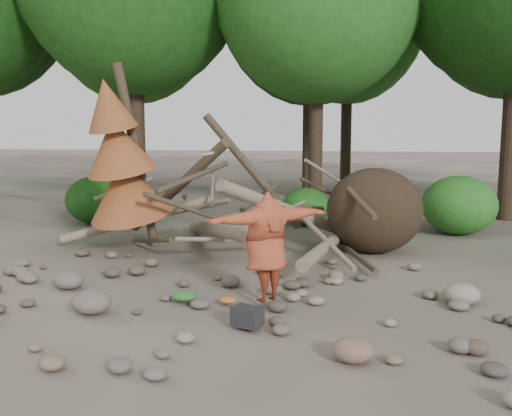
# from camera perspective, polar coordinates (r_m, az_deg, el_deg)

# --- Properties ---
(ground) EXTENTS (120.00, 120.00, 0.00)m
(ground) POSITION_cam_1_polar(r_m,az_deg,el_deg) (9.58, -2.91, -9.56)
(ground) COLOR #514C44
(ground) RESTS_ON ground
(deadfall_pile) EXTENTS (8.55, 5.24, 3.30)m
(deadfall_pile) POSITION_cam_1_polar(r_m,az_deg,el_deg) (13.33, 9.29, -0.42)
(deadfall_pile) COLOR #332619
(deadfall_pile) RESTS_ON ground
(dead_conifer) EXTENTS (2.06, 2.16, 4.35)m
(dead_conifer) POSITION_cam_1_polar(r_m,az_deg,el_deg) (13.30, -13.33, 4.48)
(dead_conifer) COLOR #4C3F30
(dead_conifer) RESTS_ON ground
(bush_left) EXTENTS (1.80, 1.80, 1.44)m
(bush_left) POSITION_cam_1_polar(r_m,az_deg,el_deg) (17.87, -15.73, 0.80)
(bush_left) COLOR #1B4E15
(bush_left) RESTS_ON ground
(bush_mid) EXTENTS (1.40, 1.40, 1.12)m
(bush_mid) POSITION_cam_1_polar(r_m,az_deg,el_deg) (16.94, 5.00, 0.14)
(bush_mid) COLOR #24631C
(bush_mid) RESTS_ON ground
(bush_right) EXTENTS (2.00, 2.00, 1.60)m
(bush_right) POSITION_cam_1_polar(r_m,az_deg,el_deg) (16.39, 19.64, 0.27)
(bush_right) COLOR #2E7624
(bush_right) RESTS_ON ground
(frisbee_thrower) EXTENTS (2.20, 1.82, 2.44)m
(frisbee_thrower) POSITION_cam_1_polar(r_m,az_deg,el_deg) (9.23, 1.04, -3.91)
(frisbee_thrower) COLOR #A64025
(frisbee_thrower) RESTS_ON ground
(backpack) EXTENTS (0.50, 0.43, 0.28)m
(backpack) POSITION_cam_1_polar(r_m,az_deg,el_deg) (8.38, -0.88, -11.18)
(backpack) COLOR black
(backpack) RESTS_ON ground
(cloth_green) EXTENTS (0.43, 0.36, 0.16)m
(cloth_green) POSITION_cam_1_polar(r_m,az_deg,el_deg) (9.64, -7.18, -9.00)
(cloth_green) COLOR #2E6A2A
(cloth_green) RESTS_ON ground
(cloth_orange) EXTENTS (0.28, 0.23, 0.10)m
(cloth_orange) POSITION_cam_1_polar(r_m,az_deg,el_deg) (9.46, -2.83, -9.46)
(cloth_orange) COLOR #C56421
(cloth_orange) RESTS_ON ground
(boulder_front_left) EXTENTS (0.62, 0.56, 0.37)m
(boulder_front_left) POSITION_cam_1_polar(r_m,az_deg,el_deg) (9.40, -16.10, -9.03)
(boulder_front_left) COLOR #696257
(boulder_front_left) RESTS_ON ground
(boulder_front_right) EXTENTS (0.53, 0.47, 0.32)m
(boulder_front_right) POSITION_cam_1_polar(r_m,az_deg,el_deg) (7.40, 9.67, -13.82)
(boulder_front_right) COLOR #7D5E4E
(boulder_front_right) RESTS_ON ground
(boulder_mid_right) EXTENTS (0.59, 0.53, 0.36)m
(boulder_mid_right) POSITION_cam_1_polar(r_m,az_deg,el_deg) (10.09, 19.88, -8.08)
(boulder_mid_right) COLOR gray
(boulder_mid_right) RESTS_ON ground
(boulder_mid_left) EXTENTS (0.55, 0.49, 0.33)m
(boulder_mid_left) POSITION_cam_1_polar(r_m,az_deg,el_deg) (10.91, -18.21, -6.86)
(boulder_mid_left) COLOR #696358
(boulder_mid_left) RESTS_ON ground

